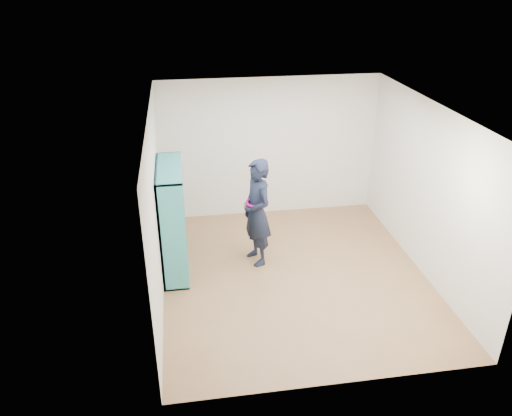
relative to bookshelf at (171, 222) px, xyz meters
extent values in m
plane|color=olive|center=(1.83, -0.50, -0.83)|extent=(4.50, 4.50, 0.00)
plane|color=white|center=(1.83, -0.50, 1.77)|extent=(4.50, 4.50, 0.00)
cube|color=silver|center=(-0.17, -0.50, 0.47)|extent=(0.02, 4.50, 2.60)
cube|color=silver|center=(3.83, -0.50, 0.47)|extent=(0.02, 4.50, 2.60)
cube|color=silver|center=(1.83, 1.75, 0.47)|extent=(4.00, 0.02, 2.60)
cube|color=silver|center=(1.83, -2.75, 0.47)|extent=(4.00, 0.02, 2.60)
cube|color=teal|center=(0.03, -0.61, 0.02)|extent=(0.37, 0.03, 1.71)
cube|color=teal|center=(0.03, 0.65, 0.02)|extent=(0.37, 0.03, 1.71)
cube|color=teal|center=(0.03, 0.02, -0.82)|extent=(0.37, 1.28, 0.03)
cube|color=teal|center=(0.03, 0.02, 0.87)|extent=(0.37, 1.28, 0.03)
cube|color=teal|center=(-0.14, 0.02, 0.02)|extent=(0.03, 1.28, 1.71)
cube|color=teal|center=(0.03, -0.19, 0.02)|extent=(0.35, 0.03, 1.66)
cube|color=teal|center=(0.03, 0.22, 0.02)|extent=(0.35, 0.03, 1.66)
cube|color=teal|center=(0.03, 0.02, -0.39)|extent=(0.35, 1.23, 0.03)
cube|color=teal|center=(0.03, 0.02, 0.02)|extent=(0.35, 1.23, 0.03)
cube|color=teal|center=(0.03, 0.02, 0.44)|extent=(0.35, 1.23, 0.03)
cube|color=beige|center=(0.05, -0.40, -0.76)|extent=(0.24, 0.15, 0.06)
cube|color=black|center=(0.06, -0.46, -0.22)|extent=(0.19, 0.17, 0.32)
cube|color=maroon|center=(0.06, -0.46, 0.18)|extent=(0.19, 0.17, 0.29)
cube|color=silver|center=(0.05, -0.40, 0.50)|extent=(0.24, 0.15, 0.09)
cube|color=navy|center=(0.06, -0.05, -0.69)|extent=(0.19, 0.17, 0.22)
cube|color=brown|center=(0.06, -0.05, -0.22)|extent=(0.19, 0.17, 0.31)
cube|color=#BFB28C|center=(0.05, 0.01, 0.07)|extent=(0.24, 0.15, 0.06)
cube|color=#26594C|center=(0.06, -0.05, 0.56)|extent=(0.19, 0.17, 0.22)
cube|color=beige|center=(0.06, 0.36, -0.68)|extent=(0.19, 0.17, 0.23)
cube|color=black|center=(0.05, 0.42, -0.35)|extent=(0.24, 0.15, 0.06)
cube|color=maroon|center=(0.06, 0.36, 0.17)|extent=(0.19, 0.17, 0.26)
cube|color=silver|center=(0.06, 0.36, 0.56)|extent=(0.19, 0.17, 0.22)
imported|color=black|center=(1.33, 0.02, 0.04)|extent=(0.59, 0.73, 1.74)
torus|color=#980B70|center=(1.33, 0.02, 0.21)|extent=(0.45, 0.45, 0.04)
cube|color=silver|center=(1.15, 0.07, 0.15)|extent=(0.04, 0.10, 0.14)
cube|color=black|center=(1.15, 0.07, 0.15)|extent=(0.04, 0.09, 0.13)
camera|label=1|loc=(0.24, -6.81, 3.53)|focal=35.00mm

